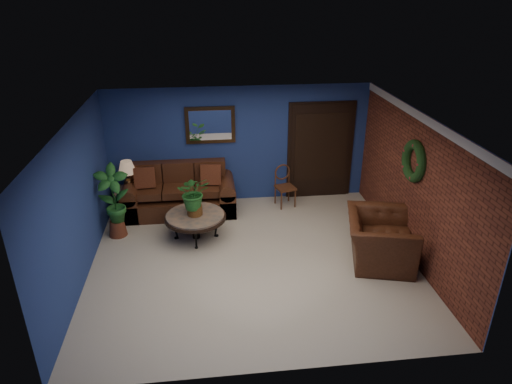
{
  "coord_description": "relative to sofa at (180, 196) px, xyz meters",
  "views": [
    {
      "loc": [
        -0.73,
        -6.64,
        4.4
      ],
      "look_at": [
        0.12,
        0.55,
        1.05
      ],
      "focal_mm": 32.0,
      "sensor_mm": 36.0,
      "label": 1
    }
  ],
  "objects": [
    {
      "name": "floor",
      "position": [
        1.3,
        -2.09,
        -0.34
      ],
      "size": [
        5.5,
        5.5,
        0.0
      ],
      "primitive_type": "plane",
      "color": "#C1B1A0",
      "rests_on": "ground"
    },
    {
      "name": "coffee_table",
      "position": [
        0.33,
        -1.19,
        0.1
      ],
      "size": [
        1.14,
        1.14,
        0.49
      ],
      "rotation": [
        0.0,
        0.0,
        0.1
      ],
      "color": "#4A4641",
      "rests_on": "ground"
    },
    {
      "name": "wall_back",
      "position": [
        1.3,
        0.41,
        0.91
      ],
      "size": [
        5.5,
        0.04,
        2.5
      ],
      "primitive_type": "cube",
      "color": "navy",
      "rests_on": "ground"
    },
    {
      "name": "side_chair",
      "position": [
        2.21,
        0.03,
        0.16
      ],
      "size": [
        0.46,
        0.46,
        0.89
      ],
      "rotation": [
        0.0,
        0.0,
        0.26
      ],
      "color": "#562E18",
      "rests_on": "ground"
    },
    {
      "name": "armchair",
      "position": [
        3.45,
        -2.32,
        0.08
      ],
      "size": [
        1.4,
        1.52,
        0.83
      ],
      "primitive_type": "imported",
      "rotation": [
        0.0,
        0.0,
        1.31
      ],
      "color": "#4B2515",
      "rests_on": "ground"
    },
    {
      "name": "closet_door",
      "position": [
        3.05,
        0.38,
        0.71
      ],
      "size": [
        1.44,
        0.06,
        2.18
      ],
      "primitive_type": "cube",
      "color": "black",
      "rests_on": "wall_back"
    },
    {
      "name": "crown_molding",
      "position": [
        4.02,
        -2.09,
        2.09
      ],
      "size": [
        0.03,
        5.0,
        0.14
      ],
      "primitive_type": "cube",
      "color": "white",
      "rests_on": "wall_right_brick"
    },
    {
      "name": "wall_left",
      "position": [
        -1.45,
        -2.09,
        0.91
      ],
      "size": [
        0.04,
        5.0,
        2.5
      ],
      "primitive_type": "cube",
      "color": "navy",
      "rests_on": "ground"
    },
    {
      "name": "floor_plant",
      "position": [
        3.65,
        -1.51,
        0.05
      ],
      "size": [
        0.36,
        0.3,
        0.76
      ],
      "color": "brown",
      "rests_on": "ground"
    },
    {
      "name": "tall_plant",
      "position": [
        -1.15,
        -0.92,
        0.43
      ],
      "size": [
        0.65,
        0.47,
        1.42
      ],
      "color": "brown",
      "rests_on": "ground"
    },
    {
      "name": "sofa",
      "position": [
        0.0,
        0.0,
        0.0
      ],
      "size": [
        2.28,
        0.98,
        1.03
      ],
      "color": "#4B2515",
      "rests_on": "ground"
    },
    {
      "name": "wreath",
      "position": [
        3.99,
        -2.04,
        1.36
      ],
      "size": [
        0.16,
        0.72,
        0.72
      ],
      "primitive_type": "torus",
      "rotation": [
        0.0,
        1.57,
        0.0
      ],
      "color": "black",
      "rests_on": "wall_right_brick"
    },
    {
      "name": "wall_right_brick",
      "position": [
        4.05,
        -2.09,
        0.91
      ],
      "size": [
        0.04,
        5.0,
        2.5
      ],
      "primitive_type": "cube",
      "color": "maroon",
      "rests_on": "ground"
    },
    {
      "name": "wall_mirror",
      "position": [
        0.7,
        0.37,
        1.38
      ],
      "size": [
        1.02,
        0.06,
        0.77
      ],
      "primitive_type": "cube",
      "color": "#3D2714",
      "rests_on": "wall_back"
    },
    {
      "name": "coffee_plant",
      "position": [
        0.33,
        -1.19,
        0.58
      ],
      "size": [
        0.63,
        0.56,
        0.78
      ],
      "color": "brown",
      "rests_on": "coffee_table"
    },
    {
      "name": "table_lamp",
      "position": [
        -1.0,
        -0.04,
        0.6
      ],
      "size": [
        0.36,
        0.36,
        0.6
      ],
      "color": "#3D2714",
      "rests_on": "end_table"
    },
    {
      "name": "ceiling",
      "position": [
        1.3,
        -2.09,
        2.16
      ],
      "size": [
        5.5,
        5.0,
        0.02
      ],
      "primitive_type": "cube",
      "color": "silver",
      "rests_on": "wall_back"
    },
    {
      "name": "end_table",
      "position": [
        -1.0,
        -0.04,
        0.08
      ],
      "size": [
        0.6,
        0.6,
        0.55
      ],
      "color": "#4A4641",
      "rests_on": "ground"
    }
  ]
}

